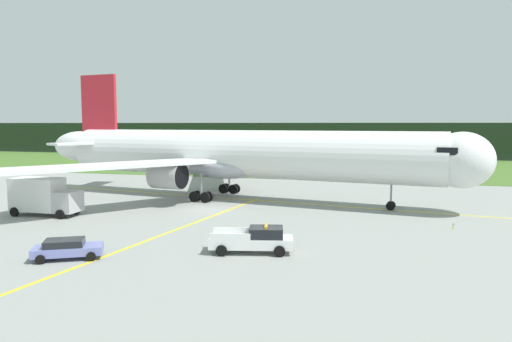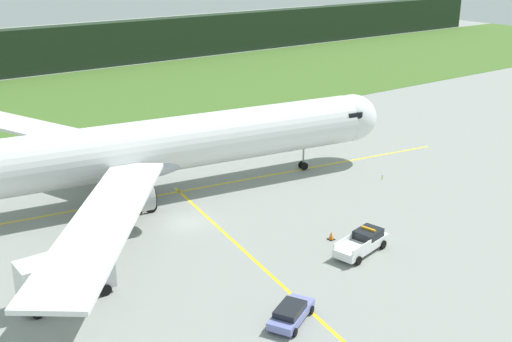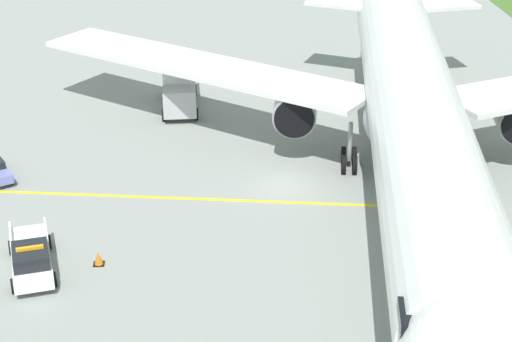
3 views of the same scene
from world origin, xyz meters
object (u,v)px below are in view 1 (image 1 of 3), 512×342
apron_cone (260,236)px  staff_car (67,248)px  ops_pickup_truck (255,240)px  airliner (235,155)px  catering_truck (44,196)px

apron_cone → staff_car: bearing=-144.3°
ops_pickup_truck → staff_car: ops_pickup_truck is taller
staff_car → airliner: bearing=82.7°
airliner → ops_pickup_truck: size_ratio=9.21×
ops_pickup_truck → staff_car: bearing=-158.3°
airliner → ops_pickup_truck: bearing=-69.3°
apron_cone → airliner: bearing=112.8°
ops_pickup_truck → staff_car: (-11.48, -4.56, -0.20)m
staff_car → apron_cone: size_ratio=6.32×
airliner → catering_truck: (-14.88, -14.18, -3.32)m
ops_pickup_truck → staff_car: size_ratio=1.28×
ops_pickup_truck → apron_cone: bearing=98.4°
catering_truck → staff_car: bearing=-45.9°
catering_truck → ops_pickup_truck: bearing=-17.7°
ops_pickup_truck → catering_truck: (-23.02, 7.34, 0.98)m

